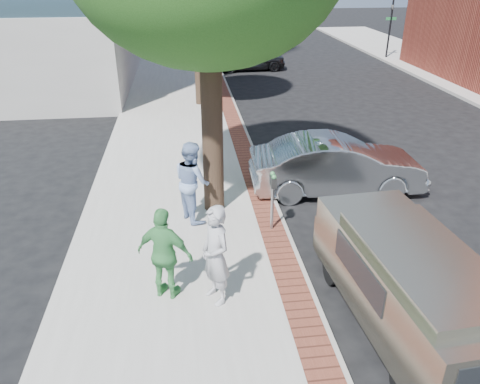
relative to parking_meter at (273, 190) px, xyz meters
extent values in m
plane|color=black|center=(-0.69, -0.64, -1.21)|extent=(120.00, 120.00, 0.00)
cube|color=#9E9991|center=(-2.19, 7.36, -1.13)|extent=(5.00, 60.00, 0.15)
cube|color=brown|center=(0.01, 7.36, -1.05)|extent=(0.60, 60.00, 0.01)
cube|color=gray|center=(0.36, 7.36, -1.13)|extent=(0.10, 60.00, 0.15)
cylinder|color=black|center=(0.21, 21.36, 0.69)|extent=(0.12, 0.12, 3.80)
imported|color=black|center=(0.21, 21.36, 1.79)|extent=(0.18, 0.15, 0.90)
cube|color=#1E7238|center=(0.21, 21.36, 1.39)|extent=(0.70, 0.03, 0.18)
cylinder|color=black|center=(11.81, 21.36, 0.69)|extent=(0.12, 0.12, 3.80)
imported|color=black|center=(11.81, 21.36, 1.79)|extent=(0.18, 0.15, 0.90)
cube|color=#1E7238|center=(11.81, 21.36, 1.39)|extent=(0.70, 0.03, 0.18)
cylinder|color=black|center=(-1.29, 1.26, 1.14)|extent=(0.52, 0.52, 4.40)
cylinder|color=black|center=(-1.19, 11.36, 0.87)|extent=(0.40, 0.40, 3.85)
cylinder|color=gray|center=(0.00, 0.00, -0.48)|extent=(0.07, 0.07, 1.15)
cube|color=#2D3030|center=(0.00, -0.09, 0.21)|extent=(0.12, 0.14, 0.24)
cube|color=#2D3030|center=(0.00, 0.09, 0.21)|extent=(0.12, 0.14, 0.24)
sphere|color=#3F8C4C|center=(0.00, -0.09, 0.36)|extent=(0.11, 0.11, 0.11)
sphere|color=#3F8C4C|center=(0.00, 0.09, 0.36)|extent=(0.11, 0.11, 0.11)
imported|color=#A2A2A7|center=(-1.51, -2.44, -0.06)|extent=(0.75, 0.86, 1.98)
imported|color=#849ECC|center=(-1.84, 0.80, -0.05)|extent=(1.10, 1.21, 2.01)
imported|color=#479C53|center=(-2.44, -2.21, -0.12)|extent=(1.19, 0.87, 1.88)
imported|color=#A9ADB0|center=(2.25, 2.15, -0.41)|extent=(4.89, 1.85, 1.59)
imported|color=black|center=(2.07, 19.05, -0.45)|extent=(4.53, 1.98, 1.52)
cube|color=gray|center=(1.77, -3.43, -0.26)|extent=(2.13, 4.68, 1.28)
cube|color=gray|center=(1.63, -1.44, -0.52)|extent=(1.82, 0.98, 0.76)
cube|color=gray|center=(1.80, -3.72, 0.46)|extent=(1.84, 3.34, 0.15)
cylinder|color=black|center=(0.89, -2.02, -0.90)|extent=(0.25, 0.62, 0.61)
cylinder|color=black|center=(2.45, -1.91, -0.90)|extent=(0.25, 0.62, 0.61)
cube|color=black|center=(2.67, -3.18, 0.03)|extent=(0.16, 1.90, 0.52)
cube|color=black|center=(0.85, -3.31, 0.03)|extent=(0.16, 1.90, 0.52)
cube|color=black|center=(1.60, -1.02, -0.21)|extent=(1.52, 0.13, 0.38)
camera|label=1|loc=(-1.94, -9.56, 4.75)|focal=35.00mm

